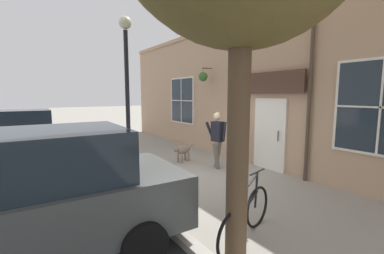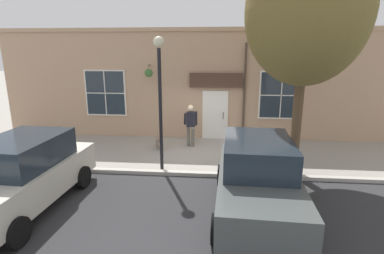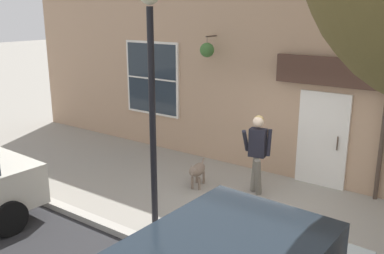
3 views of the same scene
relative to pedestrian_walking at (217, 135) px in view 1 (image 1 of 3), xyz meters
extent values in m
plane|color=gray|center=(0.96, 0.48, -1.02)|extent=(90.00, 90.00, 0.00)
cube|color=#B2ADA3|center=(2.96, 0.48, -0.96)|extent=(0.20, 28.00, 0.12)
cube|color=tan|center=(-1.39, 0.48, 1.24)|extent=(0.30, 18.00, 4.53)
cube|color=tan|center=(-1.39, 0.48, 3.59)|extent=(0.42, 18.00, 0.16)
cube|color=white|center=(-1.22, 0.95, 0.03)|extent=(0.10, 1.10, 2.10)
cube|color=#232D38|center=(-1.19, 0.95, -0.02)|extent=(0.03, 0.90, 1.90)
cylinder|color=#47382D|center=(-1.13, 1.30, 0.03)|extent=(0.03, 0.03, 0.30)
cube|color=#4C3328|center=(-1.12, 0.95, 1.53)|extent=(0.08, 2.20, 0.60)
cylinder|color=#47382D|center=(-1.16, 2.16, 1.02)|extent=(0.09, 0.09, 4.08)
cylinder|color=#47382D|center=(-1.00, -1.82, 2.15)|extent=(0.44, 0.04, 0.04)
cylinder|color=#47382D|center=(-0.82, -1.82, 1.97)|extent=(0.01, 0.01, 0.34)
cone|color=#2D2823|center=(-0.82, -1.82, 1.75)|extent=(0.32, 0.32, 0.18)
sphere|color=#3D6B33|center=(-0.82, -1.82, 1.84)|extent=(0.34, 0.34, 0.34)
cube|color=white|center=(-1.22, -3.89, 0.93)|extent=(0.08, 1.82, 2.02)
cube|color=#232D38|center=(-1.19, -3.89, 0.93)|extent=(0.03, 1.70, 1.90)
cube|color=white|center=(-1.17, -3.89, 0.93)|extent=(0.04, 0.04, 1.90)
cube|color=white|center=(-1.17, -3.89, 0.93)|extent=(0.04, 1.70, 0.04)
cube|color=white|center=(-1.22, 3.69, 0.93)|extent=(0.08, 1.82, 2.02)
cube|color=#232D38|center=(-1.19, 3.69, 0.93)|extent=(0.03, 1.70, 1.90)
cube|color=white|center=(-1.17, 3.69, 0.93)|extent=(0.04, 0.04, 1.90)
cube|color=white|center=(-1.17, 3.69, 0.93)|extent=(0.04, 1.70, 0.04)
cylinder|color=#6B665B|center=(0.12, 0.10, -0.61)|extent=(0.31, 0.18, 0.83)
cylinder|color=#6B665B|center=(-0.12, -0.10, -0.61)|extent=(0.31, 0.18, 0.83)
cube|color=black|center=(0.00, 0.00, 0.09)|extent=(0.27, 0.37, 0.60)
sphere|color=beige|center=(0.02, 0.00, 0.55)|extent=(0.23, 0.23, 0.23)
sphere|color=tan|center=(-0.01, 0.00, 0.57)|extent=(0.21, 0.21, 0.21)
cylinder|color=black|center=(-0.08, 0.22, 0.11)|extent=(0.17, 0.11, 0.57)
cylinder|color=black|center=(0.13, -0.21, 0.13)|extent=(0.34, 0.13, 0.52)
ellipsoid|color=#7F6B5B|center=(0.43, -1.20, -0.63)|extent=(0.66, 0.45, 0.24)
cylinder|color=#7F6B5B|center=(0.58, -1.07, -0.88)|extent=(0.06, 0.06, 0.28)
cylinder|color=#7F6B5B|center=(0.63, -1.22, -0.88)|extent=(0.06, 0.06, 0.28)
cylinder|color=#7F6B5B|center=(0.23, -1.19, -0.88)|extent=(0.06, 0.06, 0.28)
cylinder|color=#7F6B5B|center=(0.29, -1.34, -0.88)|extent=(0.06, 0.06, 0.28)
sphere|color=#7F6B5B|center=(0.78, -1.08, -0.54)|extent=(0.20, 0.20, 0.20)
cone|color=#7F6B5B|center=(0.88, -1.05, -0.56)|extent=(0.12, 0.12, 0.09)
cone|color=#7F6B5B|center=(0.75, -1.04, -0.45)|extent=(0.06, 0.06, 0.07)
cone|color=#7F6B5B|center=(0.78, -1.13, -0.45)|extent=(0.06, 0.06, 0.07)
cylinder|color=#7F6B5B|center=(0.07, -1.33, -0.58)|extent=(0.21, 0.10, 0.14)
cylinder|color=brown|center=(2.54, 3.44, 0.73)|extent=(0.29, 0.29, 3.50)
torus|color=black|center=(1.66, 3.04, -0.69)|extent=(0.69, 0.21, 0.70)
torus|color=black|center=(2.62, 3.45, -0.69)|extent=(0.69, 0.21, 0.70)
cylinder|color=black|center=(2.14, 3.25, -0.49)|extent=(0.92, 0.43, 0.21)
cylinder|color=black|center=(2.31, 3.32, -0.35)|extent=(0.23, 0.13, 0.47)
cylinder|color=black|center=(2.09, 3.23, -0.17)|extent=(0.77, 0.36, 0.18)
cylinder|color=black|center=(1.73, 3.07, -0.37)|extent=(0.11, 0.07, 0.58)
cylinder|color=black|center=(1.70, 3.06, -0.07)|extent=(0.45, 0.14, 0.03)
ellipsoid|color=black|center=(2.31, 3.32, -0.09)|extent=(0.27, 0.19, 0.10)
cube|color=beige|center=(5.36, -3.57, -0.33)|extent=(4.37, 1.93, 0.76)
cube|color=#1E2833|center=(5.14, -3.56, 0.39)|extent=(2.30, 1.64, 0.68)
cylinder|color=black|center=(4.06, -2.64, -0.71)|extent=(0.63, 0.20, 0.62)
cylinder|color=black|center=(3.99, -4.40, -0.71)|extent=(0.63, 0.20, 0.62)
cube|color=#474C4C|center=(4.96, 2.04, -0.33)|extent=(4.37, 1.93, 0.76)
cube|color=#1E2833|center=(4.75, 2.04, 0.39)|extent=(2.30, 1.64, 0.68)
cylinder|color=black|center=(3.67, 2.97, -0.71)|extent=(0.63, 0.20, 0.62)
cylinder|color=black|center=(3.60, 1.21, -0.71)|extent=(0.63, 0.20, 0.62)
cylinder|color=black|center=(2.47, -0.71, 0.89)|extent=(0.11, 0.11, 3.83)
sphere|color=beige|center=(2.47, -0.71, 2.99)|extent=(0.32, 0.32, 0.32)
camera|label=1|loc=(4.88, 5.82, 1.18)|focal=24.00mm
camera|label=2|loc=(11.53, 1.11, 2.71)|focal=28.00mm
camera|label=3|loc=(7.67, 3.81, 2.76)|focal=40.00mm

